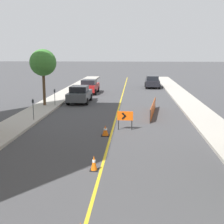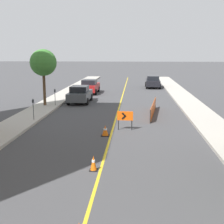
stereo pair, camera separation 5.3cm
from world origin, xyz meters
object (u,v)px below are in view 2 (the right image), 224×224
(traffic_cone_fourth, at_px, (105,131))
(parked_car_curb_far, at_px, (153,82))
(parking_meter_far_curb, at_px, (55,94))
(arrow_barricade_primary, at_px, (125,117))
(street_tree_left_near, at_px, (43,63))
(parked_car_curb_near, at_px, (80,94))
(parked_car_curb_mid, at_px, (90,86))
(parking_meter_near_curb, at_px, (33,105))
(traffic_cone_third, at_px, (93,163))

(traffic_cone_fourth, bearing_deg, parked_car_curb_far, 80.67)
(parking_meter_far_curb, bearing_deg, arrow_barricade_primary, -50.18)
(arrow_barricade_primary, height_order, street_tree_left_near, street_tree_left_near)
(parking_meter_far_curb, bearing_deg, parked_car_curb_far, 59.01)
(parked_car_curb_far, xyz_separation_m, parking_meter_far_curb, (-9.16, -15.26, 0.36))
(traffic_cone_fourth, height_order, parked_car_curb_near, parked_car_curb_near)
(traffic_cone_fourth, distance_m, parked_car_curb_mid, 18.42)
(parking_meter_near_curb, height_order, street_tree_left_near, street_tree_left_near)
(traffic_cone_fourth, relative_size, parking_meter_near_curb, 0.43)
(parked_car_curb_near, bearing_deg, parked_car_curb_mid, 90.12)
(traffic_cone_third, bearing_deg, arrow_barricade_primary, 81.13)
(traffic_cone_fourth, bearing_deg, parked_car_curb_mid, 101.02)
(parked_car_curb_near, relative_size, parking_meter_far_curb, 3.07)
(traffic_cone_fourth, bearing_deg, parking_meter_near_curb, 148.68)
(parked_car_curb_near, xyz_separation_m, parking_meter_far_curb, (-1.71, -2.51, 0.36))
(parked_car_curb_mid, distance_m, parking_meter_far_curb, 9.29)
(parked_car_curb_near, height_order, parking_meter_far_curb, parked_car_curb_near)
(arrow_barricade_primary, distance_m, parking_meter_far_curb, 9.79)
(traffic_cone_third, xyz_separation_m, parked_car_curb_far, (3.95, 29.49, 0.49))
(parked_car_curb_near, bearing_deg, traffic_cone_third, -78.46)
(parked_car_curb_far, bearing_deg, traffic_cone_third, -96.14)
(parked_car_curb_mid, bearing_deg, parked_car_curb_near, -88.51)
(traffic_cone_fourth, height_order, arrow_barricade_primary, arrow_barricade_primary)
(parked_car_curb_near, height_order, parked_car_curb_far, same)
(parked_car_curb_far, bearing_deg, parked_car_curb_mid, -139.26)
(parked_car_curb_far, bearing_deg, parking_meter_far_curb, -119.51)
(traffic_cone_third, bearing_deg, street_tree_left_near, 113.28)
(parked_car_curb_near, distance_m, parking_meter_far_curb, 3.06)
(parked_car_curb_mid, height_order, parking_meter_far_curb, parked_car_curb_mid)
(parked_car_curb_mid, relative_size, parking_meter_near_curb, 3.06)
(parked_car_curb_far, bearing_deg, parking_meter_near_curb, -112.05)
(arrow_barricade_primary, relative_size, street_tree_left_near, 0.24)
(parking_meter_near_curb, distance_m, parking_meter_far_curb, 5.79)
(traffic_cone_third, bearing_deg, parking_meter_far_curb, 110.13)
(traffic_cone_third, bearing_deg, parked_car_curb_far, 82.38)
(parking_meter_far_curb, relative_size, street_tree_left_near, 0.30)
(traffic_cone_third, bearing_deg, parking_meter_near_curb, 121.71)
(traffic_cone_fourth, distance_m, parked_car_curb_near, 11.98)
(traffic_cone_third, height_order, parking_meter_near_curb, parking_meter_near_curb)
(arrow_barricade_primary, height_order, parking_meter_far_curb, parking_meter_far_curb)
(traffic_cone_third, bearing_deg, parked_car_curb_mid, 98.64)
(traffic_cone_fourth, bearing_deg, arrow_barricade_primary, 52.87)
(traffic_cone_third, relative_size, parked_car_curb_near, 0.15)
(traffic_cone_third, distance_m, traffic_cone_fourth, 5.29)
(parked_car_curb_near, bearing_deg, traffic_cone_fourth, -73.41)
(parking_meter_far_curb, bearing_deg, traffic_cone_third, -69.87)
(parked_car_curb_mid, height_order, parking_meter_near_curb, parked_car_curb_mid)
(arrow_barricade_primary, bearing_deg, traffic_cone_third, -95.99)
(traffic_cone_third, relative_size, parking_meter_near_curb, 0.44)
(traffic_cone_fourth, xyz_separation_m, parked_car_curb_mid, (-3.52, 18.07, 0.50))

